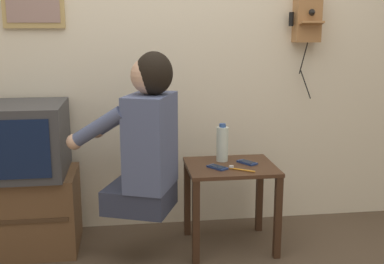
{
  "coord_description": "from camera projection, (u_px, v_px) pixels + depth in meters",
  "views": [
    {
      "loc": [
        -0.29,
        -2.04,
        1.35
      ],
      "look_at": [
        0.07,
        0.66,
        0.75
      ],
      "focal_mm": 45.0,
      "sensor_mm": 36.0,
      "label": 1
    }
  ],
  "objects": [
    {
      "name": "wall_back",
      "position": [
        171.0,
        38.0,
        3.13
      ],
      "size": [
        6.8,
        0.05,
        2.55
      ],
      "color": "beige",
      "rests_on": "ground_plane"
    },
    {
      "name": "side_table",
      "position": [
        231.0,
        182.0,
        2.94
      ],
      "size": [
        0.53,
        0.45,
        0.52
      ],
      "color": "#422819",
      "rests_on": "ground_plane"
    },
    {
      "name": "person",
      "position": [
        146.0,
        137.0,
        2.67
      ],
      "size": [
        0.62,
        0.52,
        0.9
      ],
      "rotation": [
        0.0,
        0.0,
        1.19
      ],
      "color": "#2D3347",
      "rests_on": "ground_plane"
    },
    {
      "name": "tv_stand",
      "position": [
        26.0,
        211.0,
        2.94
      ],
      "size": [
        0.63,
        0.44,
        0.48
      ],
      "color": "brown",
      "rests_on": "ground_plane"
    },
    {
      "name": "television",
      "position": [
        16.0,
        139.0,
        2.84
      ],
      "size": [
        0.58,
        0.51,
        0.42
      ],
      "color": "#38383A",
      "rests_on": "tv_stand"
    },
    {
      "name": "wall_phone_antique",
      "position": [
        307.0,
        15.0,
        3.14
      ],
      "size": [
        0.21,
        0.18,
        0.76
      ],
      "color": "#9E6B3D"
    },
    {
      "name": "cell_phone_held",
      "position": [
        217.0,
        167.0,
        2.85
      ],
      "size": [
        0.12,
        0.14,
        0.01
      ],
      "rotation": [
        0.0,
        0.0,
        0.63
      ],
      "color": "navy",
      "rests_on": "side_table"
    },
    {
      "name": "cell_phone_spare",
      "position": [
        247.0,
        162.0,
        2.95
      ],
      "size": [
        0.12,
        0.14,
        0.01
      ],
      "rotation": [
        0.0,
        0.0,
        0.57
      ],
      "color": "navy",
      "rests_on": "side_table"
    },
    {
      "name": "water_bottle",
      "position": [
        222.0,
        143.0,
        2.98
      ],
      "size": [
        0.07,
        0.07,
        0.24
      ],
      "color": "silver",
      "rests_on": "side_table"
    },
    {
      "name": "toothbrush",
      "position": [
        240.0,
        169.0,
        2.81
      ],
      "size": [
        0.14,
        0.1,
        0.02
      ],
      "rotation": [
        0.0,
        0.0,
        0.95
      ],
      "color": "orange",
      "rests_on": "side_table"
    }
  ]
}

